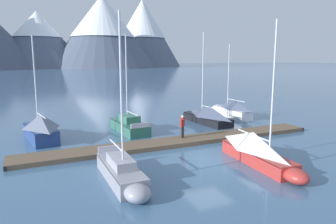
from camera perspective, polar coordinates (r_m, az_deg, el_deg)
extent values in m
plane|color=#426689|center=(19.37, 7.33, -8.62)|extent=(700.00, 700.00, 0.00)
cone|color=#4C566B|center=(221.90, -22.68, 12.07)|extent=(63.60, 63.60, 35.59)
cone|color=white|center=(222.61, -22.84, 14.55)|extent=(30.74, 30.74, 16.38)
cone|color=#4C566B|center=(216.76, -11.85, 14.14)|extent=(70.02, 70.02, 46.57)
cone|color=white|center=(217.77, -11.95, 16.72)|extent=(42.56, 42.56, 26.96)
cone|color=slate|center=(253.78, -4.67, 14.14)|extent=(59.35, 59.35, 50.96)
cone|color=white|center=(254.84, -4.70, 16.57)|extent=(35.91, 35.91, 29.36)
cube|color=brown|center=(22.69, 2.07, -5.40)|extent=(22.59, 2.49, 0.30)
cylinder|color=#38383D|center=(21.93, 3.15, -6.03)|extent=(21.65, 0.63, 0.24)
cylinder|color=#38383D|center=(23.48, 1.06, -4.95)|extent=(21.65, 0.63, 0.24)
cube|color=black|center=(20.40, -27.53, -8.29)|extent=(0.20, 2.17, 0.27)
cube|color=black|center=(29.40, 21.91, -2.59)|extent=(0.20, 2.17, 0.27)
cube|color=navy|center=(25.25, -22.25, -3.68)|extent=(2.41, 4.83, 1.06)
ellipsoid|color=navy|center=(27.74, -23.34, -2.59)|extent=(1.65, 1.80, 1.01)
cube|color=#121D39|center=(25.15, -22.32, -2.59)|extent=(2.43, 4.75, 0.06)
cylinder|color=silver|center=(25.33, -23.12, 5.24)|extent=(0.10, 0.10, 6.74)
cylinder|color=silver|center=(24.30, -22.14, -0.63)|extent=(0.53, 2.66, 0.08)
pyramid|color=slate|center=(24.71, -22.24, -1.52)|extent=(2.50, 3.96, 0.99)
cube|color=#93939E|center=(16.17, -8.67, -10.89)|extent=(1.38, 4.89, 0.82)
ellipsoid|color=#93939E|center=(13.80, -5.58, -14.56)|extent=(1.17, 1.31, 0.78)
cube|color=#424247|center=(16.05, -8.70, -9.65)|extent=(1.42, 4.79, 0.06)
cylinder|color=silver|center=(14.74, -8.55, 3.59)|extent=(0.10, 0.10, 7.41)
cylinder|color=silver|center=(16.44, -9.45, -6.02)|extent=(0.09, 2.44, 0.08)
cube|color=#A0A0AB|center=(15.85, -8.61, -8.89)|extent=(0.96, 2.20, 0.44)
cube|color=silver|center=(18.16, -10.74, -6.66)|extent=(1.23, 0.10, 0.36)
cube|color=#336B56|center=(26.31, -7.03, -2.72)|extent=(2.03, 5.13, 0.85)
ellipsoid|color=#336B56|center=(28.90, -8.95, -1.64)|extent=(1.58, 1.65, 0.81)
cube|color=#163027|center=(26.23, -7.05, -1.90)|extent=(2.07, 5.03, 0.06)
cylinder|color=silver|center=(26.22, -7.60, 6.13)|extent=(0.10, 0.10, 7.22)
cylinder|color=silver|center=(25.40, -6.53, -0.26)|extent=(0.22, 2.45, 0.08)
cube|color=#3A7560|center=(26.28, -7.16, -1.14)|extent=(1.35, 2.33, 0.59)
cube|color=silver|center=(23.96, -5.04, -2.45)|extent=(1.58, 0.19, 0.36)
cube|color=#B2332D|center=(19.12, 15.93, -7.95)|extent=(1.71, 5.81, 0.78)
ellipsoid|color=#B2332D|center=(16.83, 22.27, -10.76)|extent=(1.21, 1.62, 0.74)
cube|color=#501614|center=(19.01, 15.98, -6.94)|extent=(1.74, 5.70, 0.06)
cylinder|color=silver|center=(17.46, 18.64, 3.81)|extent=(0.10, 0.10, 7.29)
cylinder|color=silver|center=(19.15, 15.29, -4.09)|extent=(0.30, 3.11, 0.08)
pyramid|color=silver|center=(19.20, 15.31, -5.05)|extent=(1.88, 4.68, 1.01)
cube|color=black|center=(29.91, 7.16, -1.32)|extent=(2.21, 5.85, 0.74)
ellipsoid|color=black|center=(32.41, 4.00, -0.40)|extent=(1.61, 1.32, 0.70)
cube|color=black|center=(29.85, 7.17, -0.70)|extent=(2.25, 5.74, 0.06)
cylinder|color=silver|center=(30.09, 6.38, 6.94)|extent=(0.10, 0.10, 7.78)
cylinder|color=silver|center=(28.96, 8.27, 0.72)|extent=(0.35, 3.55, 0.08)
pyramid|color=#4C5670|center=(29.42, 7.67, 0.11)|extent=(2.38, 4.73, 0.90)
cube|color=white|center=(33.26, 11.71, -0.10)|extent=(1.37, 4.98, 0.99)
ellipsoid|color=white|center=(35.52, 9.11, 0.60)|extent=(1.16, 1.64, 0.94)
cube|color=slate|center=(33.19, 11.74, 0.67)|extent=(1.41, 4.88, 0.06)
cylinder|color=silver|center=(33.60, 11.01, 6.49)|extent=(0.10, 0.10, 6.55)
cylinder|color=silver|center=(32.65, 12.32, 2.09)|extent=(0.08, 2.90, 0.08)
pyramid|color=#4C5670|center=(32.83, 12.14, 1.32)|extent=(1.62, 3.98, 0.79)
cylinder|color=#232328|center=(23.20, 2.77, -3.58)|extent=(0.14, 0.14, 0.86)
cylinder|color=#232328|center=(22.96, 2.55, -3.72)|extent=(0.14, 0.14, 0.86)
cube|color=#B22823|center=(22.92, 2.68, -1.88)|extent=(0.43, 0.42, 0.60)
sphere|color=beige|center=(22.84, 2.68, -0.85)|extent=(0.22, 0.22, 0.22)
cylinder|color=#B22823|center=(23.16, 2.89, -1.93)|extent=(0.09, 0.09, 0.62)
cylinder|color=#B22823|center=(22.70, 2.46, -2.17)|extent=(0.09, 0.09, 0.62)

